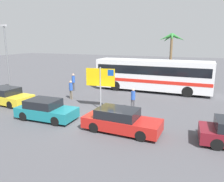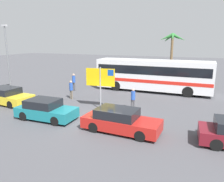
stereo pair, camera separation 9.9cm
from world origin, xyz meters
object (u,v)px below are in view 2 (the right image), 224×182
at_px(car_yellow, 7,96).
at_px(pedestrian_crossing_lot, 133,97).
at_px(bus_front_coach, 153,74).
at_px(pedestrian_by_bus, 71,88).
at_px(pedestrian_near_sign, 74,81).
at_px(ferry_sign, 101,79).
at_px(car_teal, 46,110).
at_px(car_red, 120,121).

relative_size(car_yellow, pedestrian_crossing_lot, 2.75).
xyz_separation_m(bus_front_coach, pedestrian_by_bus, (-5.91, -5.89, -0.81)).
relative_size(bus_front_coach, pedestrian_near_sign, 6.42).
relative_size(ferry_sign, car_teal, 0.80).
distance_m(pedestrian_near_sign, pedestrian_crossing_lot, 8.49).
distance_m(car_red, car_yellow, 10.80).
relative_size(ferry_sign, pedestrian_crossing_lot, 1.96).
bearing_deg(car_teal, car_yellow, 160.96).
height_order(bus_front_coach, pedestrian_by_bus, bus_front_coach).
bearing_deg(bus_front_coach, car_red, -86.80).
xyz_separation_m(car_yellow, pedestrian_near_sign, (2.52, 6.24, 0.42)).
xyz_separation_m(car_yellow, pedestrian_by_bus, (4.14, 3.26, 0.34)).
height_order(ferry_sign, pedestrian_near_sign, ferry_sign).
height_order(ferry_sign, car_teal, ferry_sign).
bearing_deg(car_red, ferry_sign, 132.22).
xyz_separation_m(car_yellow, car_teal, (5.40, -1.72, -0.00)).
bearing_deg(pedestrian_near_sign, car_teal, -153.15).
relative_size(car_teal, pedestrian_near_sign, 2.24).
distance_m(ferry_sign, car_teal, 4.46).
relative_size(bus_front_coach, car_yellow, 2.55).
height_order(car_red, pedestrian_by_bus, pedestrian_by_bus).
relative_size(pedestrian_by_bus, pedestrian_crossing_lot, 1.02).
xyz_separation_m(car_red, pedestrian_by_bus, (-6.52, 4.98, 0.34)).
bearing_deg(car_teal, bus_front_coach, 65.45).
distance_m(ferry_sign, pedestrian_by_bus, 4.31).
height_order(car_yellow, pedestrian_crossing_lot, pedestrian_crossing_lot).
height_order(car_teal, pedestrian_crossing_lot, pedestrian_crossing_lot).
bearing_deg(pedestrian_near_sign, pedestrian_by_bus, -144.51).
distance_m(pedestrian_by_bus, pedestrian_crossing_lot, 6.02).
relative_size(car_red, pedestrian_near_sign, 2.52).
distance_m(car_teal, pedestrian_crossing_lot, 6.28).
relative_size(car_red, pedestrian_by_bus, 2.70).
bearing_deg(bus_front_coach, pedestrian_by_bus, -135.13).
distance_m(car_red, car_teal, 5.26).
distance_m(car_red, pedestrian_by_bus, 8.21).
distance_m(car_teal, pedestrian_by_bus, 5.15).
bearing_deg(car_red, pedestrian_crossing_lot, 99.75).
height_order(car_red, car_yellow, same).
height_order(ferry_sign, car_yellow, ferry_sign).
height_order(pedestrian_near_sign, pedestrian_crossing_lot, pedestrian_near_sign).
height_order(car_yellow, car_teal, same).
height_order(car_teal, pedestrian_by_bus, pedestrian_by_bus).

